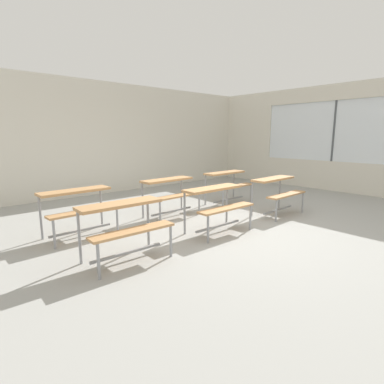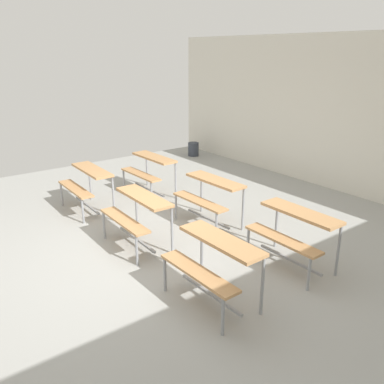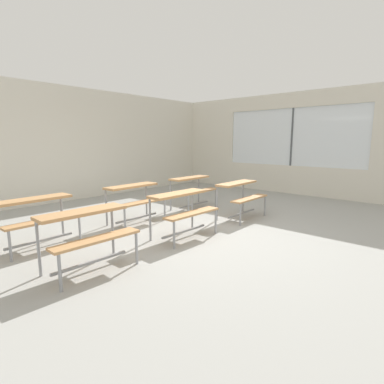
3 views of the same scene
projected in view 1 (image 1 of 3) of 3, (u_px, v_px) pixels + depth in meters
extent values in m
cube|color=#9E9E99|center=(229.00, 230.00, 5.21)|extent=(10.00, 9.00, 0.05)
cube|color=silver|center=(107.00, 139.00, 8.22)|extent=(10.00, 0.12, 3.00)
cube|color=silver|center=(348.00, 177.00, 8.39)|extent=(0.12, 9.00, 0.85)
cube|color=silver|center=(357.00, 90.00, 7.94)|extent=(0.12, 9.00, 0.45)
cube|color=silver|center=(248.00, 132.00, 10.75)|extent=(0.12, 1.90, 1.70)
cube|color=white|center=(334.00, 131.00, 8.51)|extent=(0.02, 4.20, 1.70)
cube|color=#4C5156|center=(334.00, 131.00, 8.51)|extent=(0.06, 0.05, 1.70)
cube|color=tan|center=(120.00, 204.00, 3.86)|extent=(1.11, 0.34, 0.04)
cube|color=tan|center=(133.00, 231.00, 3.67)|extent=(1.10, 0.24, 0.03)
cylinder|color=gray|center=(79.00, 236.00, 3.71)|extent=(0.04, 0.04, 0.72)
cylinder|color=gray|center=(148.00, 222.00, 4.35)|extent=(0.04, 0.04, 0.72)
cylinder|color=gray|center=(98.00, 261.00, 3.33)|extent=(0.04, 0.04, 0.44)
cylinder|color=gray|center=(171.00, 241.00, 3.96)|extent=(0.04, 0.04, 0.44)
cube|color=gray|center=(127.00, 253.00, 3.87)|extent=(1.00, 0.05, 0.03)
cube|color=tan|center=(213.00, 188.00, 4.99)|extent=(1.11, 0.34, 0.04)
cube|color=tan|center=(227.00, 208.00, 4.80)|extent=(1.10, 0.24, 0.03)
cylinder|color=gray|center=(185.00, 213.00, 4.84)|extent=(0.04, 0.04, 0.72)
cylinder|color=gray|center=(227.00, 204.00, 5.48)|extent=(0.04, 0.04, 0.72)
cylinder|color=gray|center=(208.00, 229.00, 4.46)|extent=(0.04, 0.04, 0.44)
cylinder|color=gray|center=(250.00, 217.00, 5.10)|extent=(0.04, 0.04, 0.44)
cube|color=gray|center=(218.00, 226.00, 5.00)|extent=(1.00, 0.05, 0.03)
cube|color=tan|center=(273.00, 179.00, 6.08)|extent=(1.11, 0.34, 0.04)
cube|color=tan|center=(287.00, 195.00, 5.90)|extent=(1.10, 0.24, 0.03)
cylinder|color=gray|center=(252.00, 199.00, 5.91)|extent=(0.04, 0.04, 0.72)
cylinder|color=gray|center=(279.00, 192.00, 6.58)|extent=(0.04, 0.04, 0.72)
cylinder|color=gray|center=(276.00, 211.00, 5.54)|extent=(0.04, 0.04, 0.44)
cylinder|color=gray|center=(303.00, 202.00, 6.21)|extent=(0.04, 0.04, 0.44)
cube|color=gray|center=(278.00, 210.00, 6.09)|extent=(1.00, 0.05, 0.03)
cube|color=tan|center=(75.00, 191.00, 4.77)|extent=(1.11, 0.35, 0.04)
cube|color=tan|center=(85.00, 212.00, 4.59)|extent=(1.11, 0.25, 0.03)
cylinder|color=gray|center=(41.00, 217.00, 4.60)|extent=(0.04, 0.04, 0.72)
cylinder|color=gray|center=(101.00, 206.00, 5.27)|extent=(0.04, 0.04, 0.72)
cylinder|color=gray|center=(54.00, 234.00, 4.23)|extent=(0.04, 0.04, 0.44)
cylinder|color=gray|center=(117.00, 220.00, 4.90)|extent=(0.04, 0.04, 0.44)
cube|color=gray|center=(81.00, 230.00, 4.78)|extent=(1.00, 0.06, 0.03)
cube|color=tan|center=(167.00, 180.00, 5.96)|extent=(1.11, 0.35, 0.04)
cube|color=tan|center=(178.00, 196.00, 5.78)|extent=(1.11, 0.25, 0.03)
cylinder|color=gray|center=(143.00, 200.00, 5.79)|extent=(0.04, 0.04, 0.72)
cylinder|color=gray|center=(181.00, 193.00, 6.46)|extent=(0.04, 0.04, 0.72)
cylinder|color=gray|center=(160.00, 212.00, 5.42)|extent=(0.04, 0.04, 0.44)
cylinder|color=gray|center=(199.00, 204.00, 6.10)|extent=(0.04, 0.04, 0.44)
cube|color=gray|center=(172.00, 211.00, 5.97)|extent=(1.00, 0.06, 0.03)
cube|color=tan|center=(225.00, 173.00, 7.06)|extent=(1.10, 0.32, 0.04)
cube|color=tan|center=(235.00, 186.00, 6.88)|extent=(1.10, 0.22, 0.03)
cylinder|color=gray|center=(205.00, 189.00, 6.90)|extent=(0.04, 0.04, 0.72)
cylinder|color=gray|center=(234.00, 185.00, 7.56)|extent=(0.04, 0.04, 0.72)
cylinder|color=gray|center=(223.00, 199.00, 6.53)|extent=(0.04, 0.04, 0.44)
cylinder|color=gray|center=(251.00, 193.00, 7.18)|extent=(0.04, 0.04, 0.44)
cube|color=gray|center=(229.00, 199.00, 7.07)|extent=(1.00, 0.04, 0.03)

